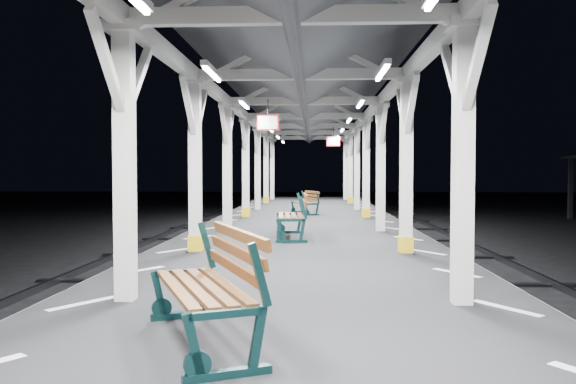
{
  "coord_description": "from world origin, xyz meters",
  "views": [
    {
      "loc": [
        0.26,
        -8.62,
        2.56
      ],
      "look_at": [
        -0.18,
        1.02,
        2.2
      ],
      "focal_mm": 35.0,
      "sensor_mm": 36.0,
      "label": 1
    }
  ],
  "objects": [
    {
      "name": "ground",
      "position": [
        0.0,
        0.0,
        0.0
      ],
      "size": [
        120.0,
        120.0,
        0.0
      ],
      "primitive_type": "plane",
      "color": "black",
      "rests_on": "ground"
    },
    {
      "name": "platform",
      "position": [
        0.0,
        0.0,
        0.5
      ],
      "size": [
        6.0,
        50.0,
        1.0
      ],
      "primitive_type": "cube",
      "color": "black",
      "rests_on": "ground"
    },
    {
      "name": "hazard_stripes_left",
      "position": [
        -2.45,
        0.0,
        1.0
      ],
      "size": [
        1.0,
        48.0,
        0.01
      ],
      "primitive_type": "cube",
      "color": "silver",
      "rests_on": "platform"
    },
    {
      "name": "hazard_stripes_right",
      "position": [
        2.45,
        0.0,
        1.0
      ],
      "size": [
        1.0,
        48.0,
        0.01
      ],
      "primitive_type": "cube",
      "color": "silver",
      "rests_on": "platform"
    },
    {
      "name": "canopy",
      "position": [
        0.0,
        -0.02,
        4.56
      ],
      "size": [
        5.4,
        49.0,
        4.65
      ],
      "color": "beige",
      "rests_on": "platform"
    },
    {
      "name": "bench_near",
      "position": [
        -0.64,
        -3.6,
        1.55
      ],
      "size": [
        1.39,
        2.02,
        1.03
      ],
      "rotation": [
        0.0,
        0.0,
        0.41
      ],
      "color": "#0D2A2B",
      "rests_on": "platform"
    },
    {
      "name": "bench_mid",
      "position": [
        -0.16,
        4.41,
        1.55
      ],
      "size": [
        0.82,
        1.95,
        1.03
      ],
      "rotation": [
        0.0,
        0.0,
        0.06
      ],
      "color": "#0D2A2B",
      "rests_on": "platform"
    },
    {
      "name": "bench_far",
      "position": [
        0.03,
        11.76,
        1.45
      ],
      "size": [
        1.08,
        1.64,
        0.84
      ],
      "rotation": [
        0.0,
        0.0,
        0.37
      ],
      "color": "#0D2A2B",
      "rests_on": "platform"
    }
  ]
}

